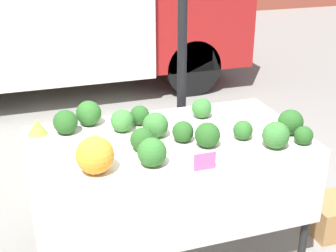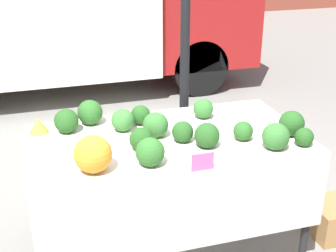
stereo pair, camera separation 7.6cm
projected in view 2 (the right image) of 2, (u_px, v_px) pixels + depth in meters
ground_plane at (168, 250)px, 3.26m from camera, size 40.00×40.00×0.00m
tent_pole at (185, 37)px, 3.36m from camera, size 0.07×0.07×2.68m
market_table at (171, 158)px, 2.90m from camera, size 1.72×0.94×0.87m
orange_cauliflower at (93, 154)px, 2.48m from camera, size 0.21×0.21×0.21m
romanesco_head at (38, 125)px, 2.97m from camera, size 0.12×0.12×0.10m
broccoli_head_0 at (141, 115)px, 3.09m from camera, size 0.13×0.13×0.13m
broccoli_head_1 at (66, 121)px, 2.96m from camera, size 0.16×0.16×0.16m
broccoli_head_2 at (141, 139)px, 2.73m from camera, size 0.14×0.14×0.14m
broccoli_head_3 at (150, 152)px, 2.55m from camera, size 0.16×0.16×0.16m
broccoli_head_4 at (203, 109)px, 3.19m from camera, size 0.14×0.14×0.14m
broccoli_head_5 at (183, 132)px, 2.84m from camera, size 0.13×0.13×0.13m
broccoli_head_6 at (123, 120)px, 2.99m from camera, size 0.15×0.15×0.15m
broccoli_head_7 at (276, 136)px, 2.74m from camera, size 0.16×0.16×0.16m
broccoli_head_8 at (292, 123)px, 2.92m from camera, size 0.16×0.16×0.16m
broccoli_head_9 at (243, 131)px, 2.86m from camera, size 0.12×0.12×0.12m
broccoli_head_10 at (90, 112)px, 3.08m from camera, size 0.17×0.17×0.17m
broccoli_head_11 at (304, 137)px, 2.79m from camera, size 0.11×0.11×0.11m
broccoli_head_12 at (156, 125)px, 2.90m from camera, size 0.16×0.16×0.16m
broccoli_head_13 at (207, 135)px, 2.77m from camera, size 0.15×0.15×0.15m
price_sign at (203, 162)px, 2.51m from camera, size 0.13×0.01×0.10m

